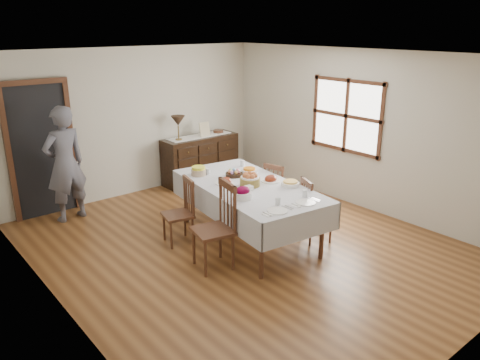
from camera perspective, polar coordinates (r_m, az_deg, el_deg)
ground at (r=6.63m, az=0.56°, el=-8.02°), size 6.00×6.00×0.00m
room_shell at (r=6.31m, az=-2.90°, el=6.41°), size 5.02×6.02×2.65m
dining_table at (r=6.56m, az=1.03°, el=-1.38°), size 1.51×2.53×0.83m
chair_left_near at (r=5.89m, az=-2.82°, el=-5.53°), size 0.55×0.55×1.12m
chair_left_far at (r=6.61m, az=-7.23°, el=-3.73°), size 0.47×0.47×0.94m
chair_right_near at (r=6.69m, az=8.97°, el=-3.62°), size 0.50×0.50×0.92m
chair_right_far at (r=7.38m, az=4.59°, el=-1.32°), size 0.45×0.45×0.92m
sideboard at (r=9.15m, az=-4.85°, el=2.55°), size 1.51×0.55×0.91m
person at (r=7.67m, az=-20.60°, el=2.25°), size 0.66×0.48×1.94m
bread_basket at (r=6.47m, az=1.21°, el=0.00°), size 0.28×0.28×0.19m
egg_basket at (r=6.90m, az=-0.74°, el=0.78°), size 0.25×0.25×0.10m
ham_platter_a at (r=6.57m, az=-1.82°, el=-0.20°), size 0.28×0.28×0.11m
ham_platter_b at (r=6.68m, az=3.77°, el=0.09°), size 0.29×0.29×0.11m
beet_bowl at (r=6.00m, az=0.32°, el=-1.63°), size 0.23×0.23×0.17m
carrot_bowl at (r=7.01m, az=1.14°, el=1.10°), size 0.24×0.24×0.09m
pineapple_bowl at (r=6.96m, az=-5.08°, el=1.10°), size 0.22×0.22×0.13m
casserole_dish at (r=6.52m, az=6.15°, el=-0.43°), size 0.26×0.26×0.07m
butter_dish at (r=6.28m, az=0.94°, el=-1.06°), size 0.15×0.11×0.07m
setting_left at (r=5.69m, az=4.56°, el=-3.37°), size 0.43×0.31×0.10m
setting_right at (r=5.99m, az=7.91°, el=-2.36°), size 0.43×0.31×0.10m
glass_far_a at (r=6.98m, az=-3.92°, el=1.03°), size 0.06×0.06×0.09m
glass_far_b at (r=7.37m, az=0.29°, el=2.05°), size 0.07×0.07×0.10m
runner at (r=9.07m, az=-4.97°, el=5.37°), size 1.30×0.35×0.01m
table_lamp at (r=8.70m, az=-7.57°, el=7.09°), size 0.26×0.26×0.46m
picture_frame at (r=8.99m, az=-4.32°, el=6.16°), size 0.22×0.08×0.28m
deco_bowl at (r=9.32m, az=-2.67°, el=5.94°), size 0.20×0.20×0.06m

